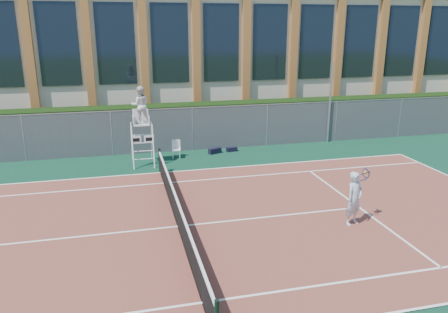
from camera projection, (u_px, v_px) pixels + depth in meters
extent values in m
plane|color=#233814|center=(178.00, 227.00, 13.88)|extent=(120.00, 120.00, 0.00)
cube|color=#0B321F|center=(174.00, 214.00, 14.81)|extent=(36.00, 20.00, 0.01)
cube|color=brown|center=(178.00, 227.00, 13.87)|extent=(23.77, 10.97, 0.02)
cylinder|color=black|center=(160.00, 160.00, 18.93)|extent=(0.10, 0.10, 1.10)
cube|color=black|center=(178.00, 214.00, 13.74)|extent=(0.03, 11.00, 0.86)
cube|color=white|center=(177.00, 201.00, 13.61)|extent=(0.06, 11.20, 0.07)
cube|color=black|center=(151.00, 126.00, 22.87)|extent=(40.00, 1.40, 2.20)
cube|color=beige|center=(139.00, 59.00, 29.49)|extent=(44.00, 10.00, 8.00)
cylinder|color=#9EA0A5|center=(330.00, 104.00, 23.52)|extent=(0.12, 0.12, 4.28)
cylinder|color=white|center=(133.00, 148.00, 19.40)|extent=(0.06, 0.55, 1.98)
cylinder|color=white|center=(153.00, 147.00, 19.61)|extent=(0.06, 0.55, 1.98)
cylinder|color=white|center=(132.00, 142.00, 20.35)|extent=(0.06, 0.55, 1.98)
cylinder|color=white|center=(152.00, 141.00, 20.55)|extent=(0.06, 0.55, 1.98)
cube|color=white|center=(141.00, 124.00, 19.71)|extent=(0.71, 0.61, 0.06)
cube|color=white|center=(141.00, 115.00, 19.87)|extent=(0.71, 0.05, 0.61)
cube|color=white|center=(136.00, 140.00, 19.44)|extent=(0.45, 0.03, 0.35)
cube|color=white|center=(149.00, 139.00, 19.57)|extent=(0.45, 0.03, 0.35)
imported|color=silver|center=(140.00, 105.00, 19.51)|extent=(0.83, 0.66, 1.68)
cube|color=silver|center=(176.00, 150.00, 21.02)|extent=(0.46, 0.46, 0.04)
cube|color=silver|center=(176.00, 144.00, 21.13)|extent=(0.41, 0.10, 0.44)
cylinder|color=silver|center=(173.00, 155.00, 20.91)|extent=(0.03, 0.03, 0.41)
cylinder|color=silver|center=(180.00, 155.00, 20.94)|extent=(0.03, 0.03, 0.41)
cylinder|color=silver|center=(173.00, 153.00, 21.22)|extent=(0.03, 0.03, 0.41)
cylinder|color=silver|center=(180.00, 153.00, 21.25)|extent=(0.03, 0.03, 0.41)
cube|color=black|center=(215.00, 151.00, 21.88)|extent=(0.70, 0.48, 0.28)
cube|color=black|center=(232.00, 149.00, 22.25)|extent=(0.57, 0.31, 0.22)
imported|color=#AEC0D1|center=(354.00, 199.00, 13.80)|extent=(0.75, 0.62, 1.75)
torus|color=navy|center=(366.00, 173.00, 13.91)|extent=(0.38, 0.30, 0.30)
sphere|color=#CCE533|center=(365.00, 173.00, 14.11)|extent=(0.07, 0.07, 0.07)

